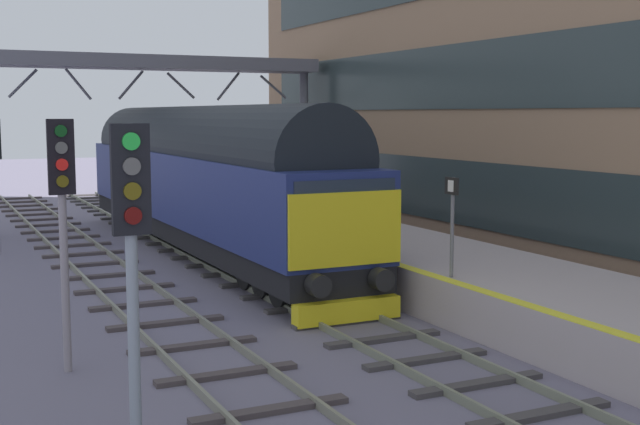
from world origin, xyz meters
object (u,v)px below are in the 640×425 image
object	(u,v)px
signal_post_mid	(63,208)
platform_number_sign	(452,212)
diesel_locomotive	(201,176)
signal_post_near	(132,254)

from	to	relation	value
signal_post_mid	platform_number_sign	distance (m)	7.90
diesel_locomotive	platform_number_sign	size ratio (longest dim) A/B	9.66
diesel_locomotive	signal_post_mid	xyz separation A→B (m)	(-5.90, -10.93, 0.36)
signal_post_mid	signal_post_near	bearing A→B (deg)	-90.00
signal_post_near	diesel_locomotive	bearing A→B (deg)	69.75
diesel_locomotive	signal_post_near	distance (m)	17.04
signal_post_near	signal_post_mid	world-z (taller)	signal_post_mid
signal_post_near	signal_post_mid	xyz separation A→B (m)	(0.00, 5.06, 0.01)
diesel_locomotive	signal_post_near	xyz separation A→B (m)	(-5.90, -15.99, 0.34)
platform_number_sign	signal_post_mid	bearing A→B (deg)	179.68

